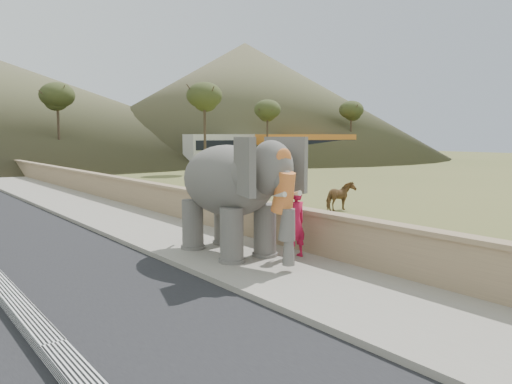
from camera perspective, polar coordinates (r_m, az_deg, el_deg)
ground at (r=9.77m, az=8.87°, el=-11.48°), size 160.00×160.00×0.00m
walkway at (r=17.97m, az=-14.88°, el=-3.10°), size 3.00×120.00×0.15m
parapet at (r=18.58m, az=-10.22°, el=-1.19°), size 0.30×120.00×1.10m
cow at (r=20.19m, az=9.61°, el=-0.50°), size 1.40×0.73×1.15m
distant_car at (r=49.47m, az=-8.38°, el=3.78°), size 4.35×2.02×1.44m
bus_white at (r=49.06m, az=-1.86°, el=4.80°), size 11.20×3.66×3.10m
bus_orange at (r=50.79m, az=5.78°, el=4.83°), size 11.22×3.79×3.10m
hill_right at (r=72.54m, az=-1.27°, el=10.45°), size 56.00×56.00×16.00m
elephant_and_man at (r=12.11m, az=-3.14°, el=-0.52°), size 2.21×3.83×2.77m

